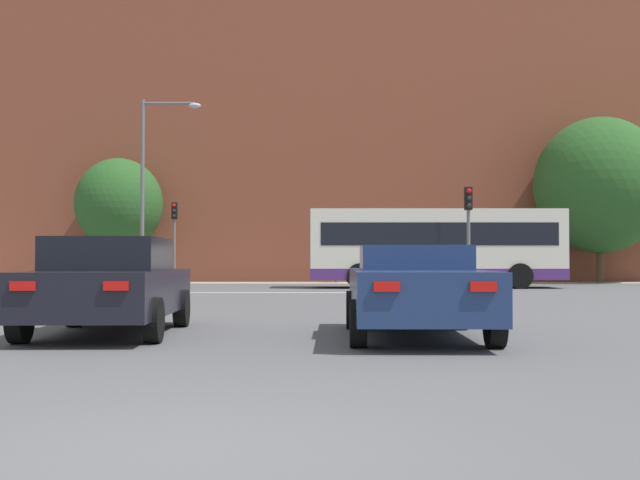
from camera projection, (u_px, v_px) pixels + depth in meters
name	position (u px, v px, depth m)	size (l,w,h in m)	color
ground_plane	(185.00, 451.00, 4.88)	(400.00, 400.00, 0.00)	#545456
stop_line_strip	(297.00, 293.00, 27.73)	(9.66, 0.30, 0.01)	silver
far_pavement	(304.00, 283.00, 38.96)	(70.74, 2.50, 0.01)	#A09B91
brick_civic_building	(295.00, 134.00, 49.43)	(45.04, 16.49, 19.48)	brown
car_saloon_left	(111.00, 285.00, 12.45)	(2.15, 4.50, 1.50)	black
car_roadster_right	(417.00, 290.00, 11.97)	(2.08, 4.64, 1.37)	navy
bus_crossing_lead	(436.00, 246.00, 32.49)	(10.13, 2.68, 3.15)	silver
traffic_light_near_right	(470.00, 221.00, 27.75)	(0.26, 0.31, 3.67)	slate
traffic_light_far_left	(175.00, 229.00, 38.12)	(0.26, 0.31, 3.86)	slate
street_lamp_junction	(154.00, 173.00, 32.71)	(2.46, 0.36, 7.69)	slate
pedestrian_waiting	(337.00, 263.00, 39.82)	(0.25, 0.41, 1.63)	#333851
pedestrian_walking_east	(124.00, 262.00, 38.51)	(0.27, 0.42, 1.75)	#333851
pedestrian_walking_west	(515.00, 263.00, 39.23)	(0.40, 0.46, 1.67)	black
tree_kerbside	(120.00, 204.00, 40.12)	(4.35, 4.35, 6.22)	#4C3823
tree_distant	(601.00, 185.00, 39.49)	(6.39, 6.39, 8.17)	#4C3823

